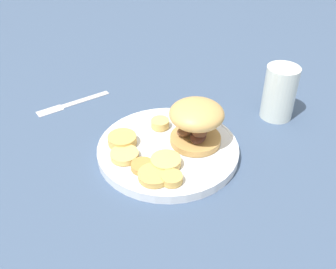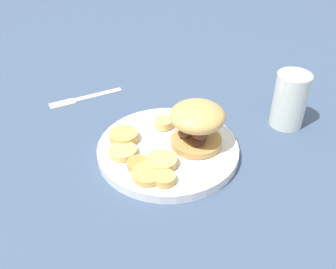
% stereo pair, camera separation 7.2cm
% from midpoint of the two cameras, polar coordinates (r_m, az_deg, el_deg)
% --- Properties ---
extents(ground_plane, '(4.00, 4.00, 0.00)m').
position_cam_midpoint_polar(ground_plane, '(0.75, 2.76, -2.85)').
color(ground_plane, '#3D5170').
extents(dinner_plate, '(0.27, 0.27, 0.02)m').
position_cam_midpoint_polar(dinner_plate, '(0.74, 2.78, -2.20)').
color(dinner_plate, white).
rests_on(dinner_plate, ground_plane).
extents(sandwich, '(0.12, 0.10, 0.09)m').
position_cam_midpoint_polar(sandwich, '(0.72, 7.14, 1.64)').
color(sandwich, tan).
rests_on(sandwich, dinner_plate).
extents(potato_round_0, '(0.05, 0.05, 0.02)m').
position_cam_midpoint_polar(potato_round_0, '(0.75, -3.73, -0.36)').
color(potato_round_0, tan).
rests_on(potato_round_0, dinner_plate).
extents(potato_round_1, '(0.04, 0.04, 0.02)m').
position_cam_midpoint_polar(potato_round_1, '(0.78, 2.05, 1.59)').
color(potato_round_1, '#DBB766').
rests_on(potato_round_1, dinner_plate).
extents(potato_round_2, '(0.06, 0.06, 0.01)m').
position_cam_midpoint_polar(potato_round_2, '(0.67, 0.18, -5.85)').
color(potato_round_2, tan).
rests_on(potato_round_2, dinner_plate).
extents(potato_round_3, '(0.04, 0.04, 0.01)m').
position_cam_midpoint_polar(potato_round_3, '(0.69, -1.35, -4.41)').
color(potato_round_3, '#BC8942').
rests_on(potato_round_3, dinner_plate).
extents(potato_round_4, '(0.05, 0.05, 0.01)m').
position_cam_midpoint_polar(potato_round_4, '(0.71, -3.70, -2.58)').
color(potato_round_4, '#DBB766').
rests_on(potato_round_4, dinner_plate).
extents(potato_round_5, '(0.05, 0.05, 0.01)m').
position_cam_midpoint_polar(potato_round_5, '(0.69, 2.10, -4.05)').
color(potato_round_5, '#DBB766').
rests_on(potato_round_5, dinner_plate).
extents(potato_round_6, '(0.04, 0.04, 0.01)m').
position_cam_midpoint_polar(potato_round_6, '(0.66, 2.65, -6.51)').
color(potato_round_6, tan).
rests_on(potato_round_6, dinner_plate).
extents(fork, '(0.15, 0.11, 0.00)m').
position_cam_midpoint_polar(fork, '(0.93, -9.80, 5.25)').
color(fork, silver).
rests_on(fork, ground_plane).
extents(drinking_glass, '(0.07, 0.07, 0.12)m').
position_cam_midpoint_polar(drinking_glass, '(0.85, 19.65, 4.66)').
color(drinking_glass, silver).
rests_on(drinking_glass, ground_plane).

